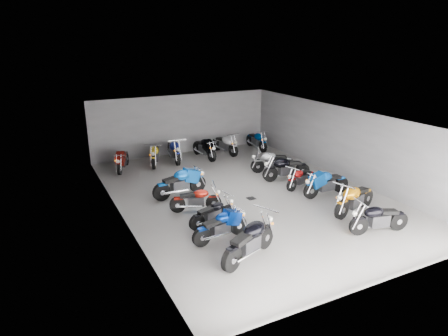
{
  "coord_description": "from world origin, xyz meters",
  "views": [
    {
      "loc": [
        -7.58,
        -13.21,
        6.15
      ],
      "look_at": [
        -0.59,
        0.76,
        1.0
      ],
      "focal_mm": 32.0,
      "sensor_mm": 36.0,
      "label": 1
    }
  ],
  "objects_px": {
    "motorcycle_right_e": "(286,168)",
    "motorcycle_back_e": "(225,144)",
    "motorcycle_back_d": "(204,148)",
    "motorcycle_back_c": "(174,150)",
    "motorcycle_right_d": "(301,178)",
    "motorcycle_back_b": "(155,154)",
    "motorcycle_back_a": "(122,160)",
    "motorcycle_right_b": "(354,199)",
    "motorcycle_back_f": "(257,140)",
    "motorcycle_left_e": "(181,183)",
    "motorcycle_left_b": "(221,226)",
    "drain_grate": "(251,198)",
    "motorcycle_left_c": "(213,213)",
    "motorcycle_right_c": "(326,183)",
    "motorcycle_right_f": "(272,161)",
    "motorcycle_right_a": "(378,218)",
    "motorcycle_left_d": "(196,199)",
    "motorcycle_left_a": "(250,241)"
  },
  "relations": [
    {
      "from": "drain_grate",
      "to": "motorcycle_back_f",
      "type": "xyz_separation_m",
      "value": [
        4.0,
        6.23,
        0.52
      ]
    },
    {
      "from": "motorcycle_right_a",
      "to": "motorcycle_back_e",
      "type": "bearing_deg",
      "value": 14.11
    },
    {
      "from": "motorcycle_left_a",
      "to": "motorcycle_right_d",
      "type": "height_order",
      "value": "motorcycle_left_a"
    },
    {
      "from": "motorcycle_right_f",
      "to": "motorcycle_right_a",
      "type": "bearing_deg",
      "value": -166.07
    },
    {
      "from": "motorcycle_left_d",
      "to": "drain_grate",
      "type": "bearing_deg",
      "value": 111.13
    },
    {
      "from": "motorcycle_back_a",
      "to": "motorcycle_back_e",
      "type": "height_order",
      "value": "motorcycle_back_e"
    },
    {
      "from": "motorcycle_back_b",
      "to": "motorcycle_left_e",
      "type": "bearing_deg",
      "value": 107.93
    },
    {
      "from": "motorcycle_back_d",
      "to": "motorcycle_left_a",
      "type": "bearing_deg",
      "value": 68.16
    },
    {
      "from": "motorcycle_right_b",
      "to": "motorcycle_back_f",
      "type": "xyz_separation_m",
      "value": [
        1.35,
        9.09,
        -0.03
      ]
    },
    {
      "from": "motorcycle_back_d",
      "to": "motorcycle_back_f",
      "type": "xyz_separation_m",
      "value": [
        3.39,
        0.29,
        -0.02
      ]
    },
    {
      "from": "motorcycle_left_c",
      "to": "motorcycle_right_a",
      "type": "xyz_separation_m",
      "value": [
        4.6,
        -2.92,
        0.07
      ]
    },
    {
      "from": "motorcycle_back_d",
      "to": "motorcycle_back_c",
      "type": "bearing_deg",
      "value": -13.38
    },
    {
      "from": "motorcycle_left_e",
      "to": "motorcycle_left_b",
      "type": "bearing_deg",
      "value": -10.16
    },
    {
      "from": "motorcycle_left_e",
      "to": "motorcycle_right_c",
      "type": "xyz_separation_m",
      "value": [
        5.27,
        -2.57,
        -0.04
      ]
    },
    {
      "from": "motorcycle_left_b",
      "to": "motorcycle_back_a",
      "type": "height_order",
      "value": "motorcycle_back_a"
    },
    {
      "from": "motorcycle_right_c",
      "to": "motorcycle_right_e",
      "type": "height_order",
      "value": "motorcycle_right_e"
    },
    {
      "from": "motorcycle_left_a",
      "to": "motorcycle_left_d",
      "type": "xyz_separation_m",
      "value": [
        -0.09,
        3.76,
        -0.11
      ]
    },
    {
      "from": "motorcycle_right_e",
      "to": "motorcycle_back_e",
      "type": "bearing_deg",
      "value": 14.62
    },
    {
      "from": "motorcycle_left_d",
      "to": "motorcycle_back_f",
      "type": "xyz_separation_m",
      "value": [
        6.42,
        6.37,
        0.06
      ]
    },
    {
      "from": "motorcycle_right_c",
      "to": "motorcycle_right_a",
      "type": "bearing_deg",
      "value": 169.26
    },
    {
      "from": "motorcycle_left_b",
      "to": "motorcycle_back_d",
      "type": "bearing_deg",
      "value": 151.23
    },
    {
      "from": "motorcycle_left_c",
      "to": "motorcycle_back_e",
      "type": "height_order",
      "value": "motorcycle_back_e"
    },
    {
      "from": "motorcycle_back_e",
      "to": "motorcycle_left_a",
      "type": "bearing_deg",
      "value": 58.34
    },
    {
      "from": "drain_grate",
      "to": "motorcycle_left_c",
      "type": "bearing_deg",
      "value": -148.35
    },
    {
      "from": "motorcycle_left_c",
      "to": "motorcycle_back_e",
      "type": "distance_m",
      "value": 8.82
    },
    {
      "from": "motorcycle_right_d",
      "to": "motorcycle_left_e",
      "type": "bearing_deg",
      "value": 57.11
    },
    {
      "from": "drain_grate",
      "to": "motorcycle_right_e",
      "type": "height_order",
      "value": "motorcycle_right_e"
    },
    {
      "from": "motorcycle_left_b",
      "to": "motorcycle_right_c",
      "type": "distance_m",
      "value": 5.62
    },
    {
      "from": "motorcycle_right_b",
      "to": "motorcycle_back_e",
      "type": "distance_m",
      "value": 9.11
    },
    {
      "from": "drain_grate",
      "to": "motorcycle_right_e",
      "type": "distance_m",
      "value": 2.82
    },
    {
      "from": "motorcycle_back_a",
      "to": "motorcycle_right_b",
      "type": "bearing_deg",
      "value": 150.76
    },
    {
      "from": "motorcycle_right_a",
      "to": "motorcycle_back_b",
      "type": "relative_size",
      "value": 0.98
    },
    {
      "from": "drain_grate",
      "to": "motorcycle_left_b",
      "type": "height_order",
      "value": "motorcycle_left_b"
    },
    {
      "from": "motorcycle_right_a",
      "to": "motorcycle_right_b",
      "type": "height_order",
      "value": "motorcycle_right_b"
    },
    {
      "from": "motorcycle_back_e",
      "to": "motorcycle_back_c",
      "type": "bearing_deg",
      "value": -7.66
    },
    {
      "from": "motorcycle_right_e",
      "to": "motorcycle_left_e",
      "type": "bearing_deg",
      "value": 95.26
    },
    {
      "from": "motorcycle_right_f",
      "to": "motorcycle_back_a",
      "type": "bearing_deg",
      "value": 77.85
    },
    {
      "from": "motorcycle_right_d",
      "to": "motorcycle_back_b",
      "type": "bearing_deg",
      "value": 20.73
    },
    {
      "from": "motorcycle_left_a",
      "to": "motorcycle_back_e",
      "type": "xyz_separation_m",
      "value": [
        4.3,
        10.13,
        -0.03
      ]
    },
    {
      "from": "motorcycle_back_b",
      "to": "motorcycle_back_a",
      "type": "bearing_deg",
      "value": 26.63
    },
    {
      "from": "motorcycle_right_c",
      "to": "motorcycle_back_d",
      "type": "distance_m",
      "value": 7.36
    },
    {
      "from": "motorcycle_left_b",
      "to": "motorcycle_left_d",
      "type": "xyz_separation_m",
      "value": [
        0.15,
        2.38,
        -0.02
      ]
    },
    {
      "from": "drain_grate",
      "to": "motorcycle_left_d",
      "type": "bearing_deg",
      "value": -176.82
    },
    {
      "from": "drain_grate",
      "to": "motorcycle_left_c",
      "type": "distance_m",
      "value": 2.8
    },
    {
      "from": "motorcycle_left_b",
      "to": "motorcycle_right_f",
      "type": "height_order",
      "value": "motorcycle_right_f"
    },
    {
      "from": "motorcycle_left_e",
      "to": "motorcycle_right_a",
      "type": "xyz_separation_m",
      "value": [
        4.66,
        -5.88,
        -0.06
      ]
    },
    {
      "from": "motorcycle_back_f",
      "to": "motorcycle_left_e",
      "type": "bearing_deg",
      "value": 38.34
    },
    {
      "from": "motorcycle_back_b",
      "to": "motorcycle_back_f",
      "type": "distance_m",
      "value": 6.08
    },
    {
      "from": "motorcycle_left_b",
      "to": "motorcycle_left_e",
      "type": "height_order",
      "value": "motorcycle_left_e"
    },
    {
      "from": "motorcycle_back_c",
      "to": "motorcycle_back_f",
      "type": "height_order",
      "value": "motorcycle_back_c"
    }
  ]
}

